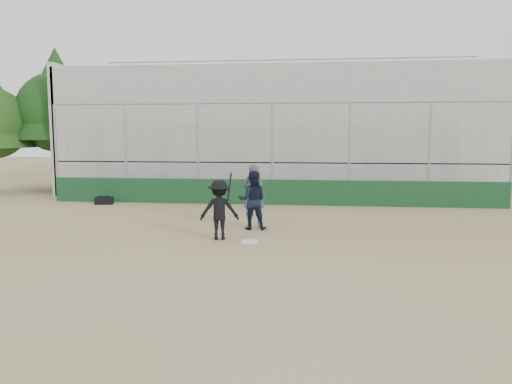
# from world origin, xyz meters

# --- Properties ---
(ground) EXTENTS (90.00, 90.00, 0.00)m
(ground) POSITION_xyz_m (0.00, 0.00, 0.00)
(ground) COLOR olive
(ground) RESTS_ON ground
(home_plate) EXTENTS (0.44, 0.44, 0.02)m
(home_plate) POSITION_xyz_m (0.00, 0.00, 0.01)
(home_plate) COLOR white
(home_plate) RESTS_ON ground
(backstop) EXTENTS (18.10, 0.25, 4.04)m
(backstop) POSITION_xyz_m (0.00, 7.00, 0.96)
(backstop) COLOR #11371B
(backstop) RESTS_ON ground
(bleachers) EXTENTS (20.25, 6.70, 6.98)m
(bleachers) POSITION_xyz_m (0.00, 11.95, 2.92)
(bleachers) COLOR #9A9A9A
(bleachers) RESTS_ON ground
(tree_left) EXTENTS (4.48, 4.48, 7.00)m
(tree_left) POSITION_xyz_m (-11.00, 11.00, 4.39)
(tree_left) COLOR #3B2815
(tree_left) RESTS_ON ground
(batter_at_plate) EXTENTS (1.11, 0.81, 1.76)m
(batter_at_plate) POSITION_xyz_m (-0.84, 0.25, 0.80)
(batter_at_plate) COLOR black
(batter_at_plate) RESTS_ON ground
(catcher_crouched) EXTENTS (0.84, 0.66, 1.17)m
(catcher_crouched) POSITION_xyz_m (-0.13, 1.71, 0.58)
(catcher_crouched) COLOR black
(catcher_crouched) RESTS_ON ground
(umpire) EXTENTS (0.79, 0.61, 1.73)m
(umpire) POSITION_xyz_m (-0.14, 2.09, 0.86)
(umpire) COLOR #454B57
(umpire) RESTS_ON ground
(equipment_bag) EXTENTS (0.73, 0.38, 0.34)m
(equipment_bag) POSITION_xyz_m (-6.67, 6.27, 0.15)
(equipment_bag) COLOR black
(equipment_bag) RESTS_ON ground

